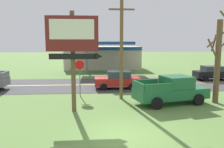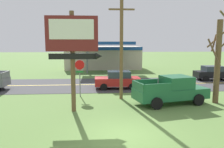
{
  "view_description": "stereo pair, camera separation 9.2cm",
  "coord_description": "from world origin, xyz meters",
  "px_view_note": "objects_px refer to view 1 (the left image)",
  "views": [
    {
      "loc": [
        -1.4,
        -10.29,
        4.37
      ],
      "look_at": [
        0.0,
        8.0,
        1.8
      ],
      "focal_mm": 36.95,
      "sensor_mm": 36.0,
      "label": 1
    },
    {
      "loc": [
        -1.31,
        -10.3,
        4.37
      ],
      "look_at": [
        0.0,
        8.0,
        1.8
      ],
      "focal_mm": 36.95,
      "sensor_mm": 36.0,
      "label": 2
    }
  ],
  "objects_px": {
    "utility_pole": "(121,42)",
    "gas_station": "(102,57)",
    "motel_sign": "(74,44)",
    "pickup_green_parked_on_lawn": "(171,90)",
    "stop_sign": "(80,71)",
    "car_black_mid_lane": "(213,73)",
    "bare_tree": "(218,59)",
    "car_red_near_lane": "(117,80)"
  },
  "relations": [
    {
      "from": "motel_sign",
      "to": "bare_tree",
      "type": "distance_m",
      "value": 10.14
    },
    {
      "from": "car_black_mid_lane",
      "to": "gas_station",
      "type": "bearing_deg",
      "value": 134.25
    },
    {
      "from": "pickup_green_parked_on_lawn",
      "to": "motel_sign",
      "type": "bearing_deg",
      "value": -167.66
    },
    {
      "from": "gas_station",
      "to": "pickup_green_parked_on_lawn",
      "type": "bearing_deg",
      "value": -79.52
    },
    {
      "from": "utility_pole",
      "to": "car_red_near_lane",
      "type": "relative_size",
      "value": 1.91
    },
    {
      "from": "car_black_mid_lane",
      "to": "pickup_green_parked_on_lawn",
      "type": "bearing_deg",
      "value": -130.17
    },
    {
      "from": "bare_tree",
      "to": "pickup_green_parked_on_lawn",
      "type": "relative_size",
      "value": 1.16
    },
    {
      "from": "bare_tree",
      "to": "gas_station",
      "type": "bearing_deg",
      "value": 108.42
    },
    {
      "from": "utility_pole",
      "to": "bare_tree",
      "type": "xyz_separation_m",
      "value": [
        6.68,
        -1.71,
        -1.18
      ]
    },
    {
      "from": "pickup_green_parked_on_lawn",
      "to": "car_red_near_lane",
      "type": "xyz_separation_m",
      "value": [
        -3.29,
        5.64,
        -0.13
      ]
    },
    {
      "from": "bare_tree",
      "to": "car_red_near_lane",
      "type": "height_order",
      "value": "bare_tree"
    },
    {
      "from": "stop_sign",
      "to": "car_black_mid_lane",
      "type": "relative_size",
      "value": 0.7
    },
    {
      "from": "bare_tree",
      "to": "car_red_near_lane",
      "type": "distance_m",
      "value": 8.98
    },
    {
      "from": "motel_sign",
      "to": "pickup_green_parked_on_lawn",
      "type": "distance_m",
      "value": 7.6
    },
    {
      "from": "pickup_green_parked_on_lawn",
      "to": "car_black_mid_lane",
      "type": "distance_m",
      "value": 12.62
    },
    {
      "from": "motel_sign",
      "to": "car_red_near_lane",
      "type": "xyz_separation_m",
      "value": [
        3.4,
        7.1,
        -3.43
      ]
    },
    {
      "from": "motel_sign",
      "to": "stop_sign",
      "type": "distance_m",
      "value": 4.74
    },
    {
      "from": "motel_sign",
      "to": "gas_station",
      "type": "bearing_deg",
      "value": 83.8
    },
    {
      "from": "motel_sign",
      "to": "pickup_green_parked_on_lawn",
      "type": "bearing_deg",
      "value": 12.34
    },
    {
      "from": "stop_sign",
      "to": "pickup_green_parked_on_lawn",
      "type": "bearing_deg",
      "value": -22.32
    },
    {
      "from": "utility_pole",
      "to": "car_red_near_lane",
      "type": "bearing_deg",
      "value": 88.51
    },
    {
      "from": "utility_pole",
      "to": "gas_station",
      "type": "xyz_separation_m",
      "value": [
        -0.72,
        20.52,
        -2.4
      ]
    },
    {
      "from": "pickup_green_parked_on_lawn",
      "to": "car_red_near_lane",
      "type": "height_order",
      "value": "pickup_green_parked_on_lawn"
    },
    {
      "from": "stop_sign",
      "to": "utility_pole",
      "type": "bearing_deg",
      "value": -17.64
    },
    {
      "from": "utility_pole",
      "to": "pickup_green_parked_on_lawn",
      "type": "bearing_deg",
      "value": -26.5
    },
    {
      "from": "utility_pole",
      "to": "pickup_green_parked_on_lawn",
      "type": "relative_size",
      "value": 1.46
    },
    {
      "from": "utility_pole",
      "to": "motel_sign",
      "type": "bearing_deg",
      "value": -136.26
    },
    {
      "from": "bare_tree",
      "to": "gas_station",
      "type": "xyz_separation_m",
      "value": [
        -7.4,
        22.23,
        -1.22
      ]
    },
    {
      "from": "pickup_green_parked_on_lawn",
      "to": "utility_pole",
      "type": "bearing_deg",
      "value": 153.5
    },
    {
      "from": "stop_sign",
      "to": "pickup_green_parked_on_lawn",
      "type": "height_order",
      "value": "stop_sign"
    },
    {
      "from": "gas_station",
      "to": "motel_sign",
      "type": "bearing_deg",
      "value": -96.2
    },
    {
      "from": "stop_sign",
      "to": "bare_tree",
      "type": "distance_m",
      "value": 10.34
    },
    {
      "from": "pickup_green_parked_on_lawn",
      "to": "car_black_mid_lane",
      "type": "height_order",
      "value": "pickup_green_parked_on_lawn"
    },
    {
      "from": "stop_sign",
      "to": "gas_station",
      "type": "bearing_deg",
      "value": 82.69
    },
    {
      "from": "stop_sign",
      "to": "gas_station",
      "type": "distance_m",
      "value": 19.66
    },
    {
      "from": "pickup_green_parked_on_lawn",
      "to": "car_red_near_lane",
      "type": "distance_m",
      "value": 6.53
    },
    {
      "from": "car_black_mid_lane",
      "to": "bare_tree",
      "type": "bearing_deg",
      "value": -116.65
    },
    {
      "from": "car_red_near_lane",
      "to": "bare_tree",
      "type": "bearing_deg",
      "value": -40.68
    },
    {
      "from": "gas_station",
      "to": "car_red_near_lane",
      "type": "bearing_deg",
      "value": -87.16
    },
    {
      "from": "stop_sign",
      "to": "bare_tree",
      "type": "relative_size",
      "value": 0.46
    },
    {
      "from": "car_red_near_lane",
      "to": "car_black_mid_lane",
      "type": "height_order",
      "value": "same"
    },
    {
      "from": "utility_pole",
      "to": "gas_station",
      "type": "distance_m",
      "value": 20.68
    }
  ]
}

